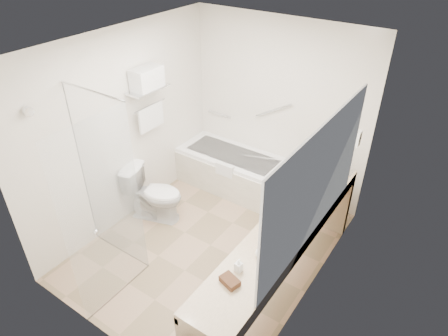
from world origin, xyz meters
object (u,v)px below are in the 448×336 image
Objects in this scene: vanity_counter at (281,248)px; amenity_basket at (230,281)px; toilet at (154,194)px; water_bottle_left at (319,181)px; bathtub at (232,170)px.

amenity_basket is at bearing -95.38° from vanity_counter.
vanity_counter is 2.00m from toilet.
amenity_basket is at bearing -91.52° from water_bottle_left.
bathtub is 2.09m from vanity_counter.
vanity_counter is 16.10× the size of water_bottle_left.
amenity_basket is (-0.08, -0.84, 0.24)m from vanity_counter.
vanity_counter is (1.52, -1.39, 0.36)m from bathtub.
water_bottle_left is (-0.03, 0.94, 0.29)m from vanity_counter.
amenity_basket is 1.78m from water_bottle_left.
toilet is at bearing 174.39° from vanity_counter.
water_bottle_left is (1.94, 0.74, 0.55)m from toilet.
bathtub is 9.54× the size of water_bottle_left.
toilet is 4.52× the size of amenity_basket.
amenity_basket reaches higher than bathtub.
bathtub is at bearing 163.18° from water_bottle_left.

